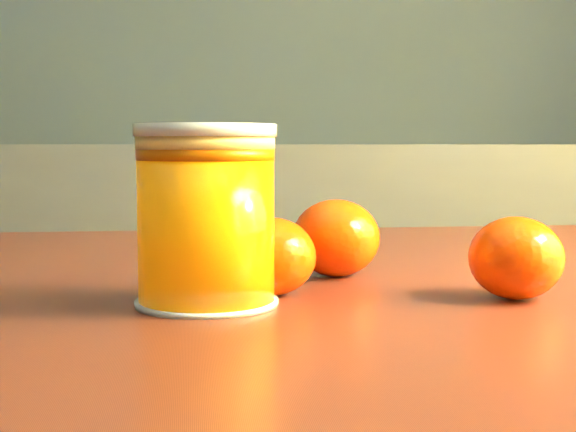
{
  "coord_description": "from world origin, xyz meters",
  "views": [
    {
      "loc": [
        0.76,
        -0.4,
        0.9
      ],
      "look_at": [
        0.73,
        0.08,
        0.86
      ],
      "focal_mm": 50.0,
      "sensor_mm": 36.0,
      "label": 1
    }
  ],
  "objects": [
    {
      "name": "kitchen_counter",
      "position": [
        0.0,
        1.45,
        0.45
      ],
      "size": [
        3.15,
        0.6,
        0.9
      ],
      "primitive_type": "cube",
      "color": "#56575C",
      "rests_on": "ground"
    },
    {
      "name": "table",
      "position": [
        0.89,
        0.17,
        0.7
      ],
      "size": [
        1.19,
        0.94,
        0.8
      ],
      "rotation": [
        0.0,
        0.0,
        0.19
      ],
      "color": "maroon",
      "rests_on": "ground"
    },
    {
      "name": "juice_glass",
      "position": [
        0.68,
        0.07,
        0.86
      ],
      "size": [
        0.09,
        0.09,
        0.11
      ],
      "rotation": [
        0.0,
        0.0,
        -0.19
      ],
      "color": "orange",
      "rests_on": "table"
    },
    {
      "name": "orange_front",
      "position": [
        0.76,
        0.19,
        0.83
      ],
      "size": [
        0.07,
        0.07,
        0.06
      ],
      "primitive_type": "ellipsoid",
      "rotation": [
        0.0,
        0.0,
        0.08
      ],
      "color": "#FC4405",
      "rests_on": "table"
    },
    {
      "name": "orange_back",
      "position": [
        0.88,
        0.11,
        0.83
      ],
      "size": [
        0.07,
        0.07,
        0.05
      ],
      "primitive_type": "ellipsoid",
      "rotation": [
        0.0,
        0.0,
        -0.24
      ],
      "color": "#FC4405",
      "rests_on": "table"
    },
    {
      "name": "orange_extra",
      "position": [
        0.72,
        0.11,
        0.83
      ],
      "size": [
        0.06,
        0.06,
        0.05
      ],
      "primitive_type": "ellipsoid",
      "rotation": [
        0.0,
        0.0,
        0.12
      ],
      "color": "#FC4405",
      "rests_on": "table"
    }
  ]
}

